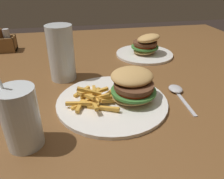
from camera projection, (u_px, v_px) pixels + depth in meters
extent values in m
cube|color=brown|center=(104.00, 73.00, 0.84)|extent=(1.62, 1.24, 0.03)
cylinder|color=brown|center=(191.00, 79.00, 1.62)|extent=(0.09, 0.09, 0.70)
cylinder|color=white|center=(112.00, 102.00, 0.62)|extent=(0.31, 0.31, 0.01)
ellipsoid|color=tan|center=(133.00, 96.00, 0.62)|extent=(0.13, 0.11, 0.02)
cylinder|color=#428438|center=(133.00, 91.00, 0.61)|extent=(0.14, 0.14, 0.01)
cylinder|color=red|center=(134.00, 89.00, 0.60)|extent=(0.11, 0.11, 0.01)
cylinder|color=brown|center=(134.00, 85.00, 0.60)|extent=(0.12, 0.12, 0.01)
ellipsoid|color=tan|center=(132.00, 76.00, 0.60)|extent=(0.13, 0.11, 0.04)
cube|color=gold|center=(82.00, 103.00, 0.58)|extent=(0.09, 0.03, 0.01)
cube|color=gold|center=(113.00, 101.00, 0.60)|extent=(0.08, 0.03, 0.03)
cube|color=gold|center=(89.00, 91.00, 0.59)|extent=(0.07, 0.02, 0.03)
cube|color=gold|center=(86.00, 95.00, 0.59)|extent=(0.05, 0.07, 0.02)
cube|color=gold|center=(82.00, 92.00, 0.65)|extent=(0.05, 0.05, 0.01)
cube|color=gold|center=(103.00, 108.00, 0.57)|extent=(0.08, 0.05, 0.02)
cube|color=gold|center=(80.00, 105.00, 0.58)|extent=(0.03, 0.06, 0.01)
cube|color=gold|center=(94.00, 91.00, 0.65)|extent=(0.05, 0.06, 0.02)
cube|color=gold|center=(97.00, 97.00, 0.60)|extent=(0.02, 0.07, 0.02)
cube|color=gold|center=(94.00, 103.00, 0.58)|extent=(0.02, 0.08, 0.02)
cube|color=gold|center=(95.00, 98.00, 0.60)|extent=(0.08, 0.04, 0.04)
cube|color=gold|center=(95.00, 93.00, 0.62)|extent=(0.08, 0.04, 0.02)
cube|color=gold|center=(108.00, 98.00, 0.61)|extent=(0.06, 0.05, 0.03)
cube|color=gold|center=(93.00, 93.00, 0.61)|extent=(0.03, 0.06, 0.02)
cube|color=gold|center=(94.00, 90.00, 0.65)|extent=(0.02, 0.08, 0.03)
cube|color=gold|center=(108.00, 95.00, 0.63)|extent=(0.05, 0.05, 0.01)
cube|color=gold|center=(82.00, 103.00, 0.58)|extent=(0.06, 0.02, 0.03)
cylinder|color=silver|center=(61.00, 53.00, 0.72)|extent=(0.09, 0.09, 0.18)
cylinder|color=#C67F23|center=(62.00, 58.00, 0.73)|extent=(0.08, 0.08, 0.15)
cylinder|color=silver|center=(21.00, 118.00, 0.45)|extent=(0.08, 0.08, 0.14)
cylinder|color=orange|center=(22.00, 122.00, 0.45)|extent=(0.07, 0.07, 0.12)
cylinder|color=white|center=(11.00, 107.00, 0.44)|extent=(0.02, 0.03, 0.18)
ellipsoid|color=silver|center=(175.00, 89.00, 0.68)|extent=(0.05, 0.06, 0.01)
cube|color=silver|center=(186.00, 104.00, 0.62)|extent=(0.02, 0.12, 0.00)
cylinder|color=white|center=(144.00, 54.00, 0.97)|extent=(0.25, 0.25, 0.01)
ellipsoid|color=tan|center=(145.00, 50.00, 0.96)|extent=(0.14, 0.15, 0.02)
cylinder|color=#428438|center=(145.00, 47.00, 0.95)|extent=(0.17, 0.17, 0.01)
cylinder|color=red|center=(145.00, 45.00, 0.95)|extent=(0.13, 0.13, 0.01)
cylinder|color=brown|center=(145.00, 43.00, 0.94)|extent=(0.15, 0.15, 0.01)
ellipsoid|color=tan|center=(149.00, 38.00, 0.93)|extent=(0.15, 0.15, 0.05)
cube|color=brown|center=(4.00, 50.00, 1.02)|extent=(0.11, 0.07, 0.01)
cube|color=brown|center=(15.00, 43.00, 1.01)|extent=(0.01, 0.07, 0.07)
cube|color=brown|center=(1.00, 46.00, 0.97)|extent=(0.11, 0.01, 0.07)
cube|color=brown|center=(4.00, 42.00, 1.03)|extent=(0.11, 0.01, 0.07)
cylinder|color=#512D14|center=(1.00, 39.00, 0.99)|extent=(0.03, 0.03, 0.09)
cylinder|color=#B2B2B7|center=(7.00, 39.00, 0.99)|extent=(0.03, 0.03, 0.09)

